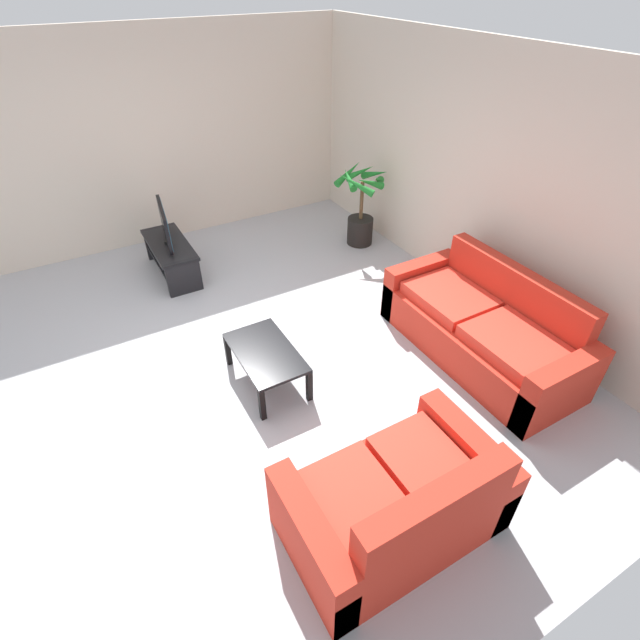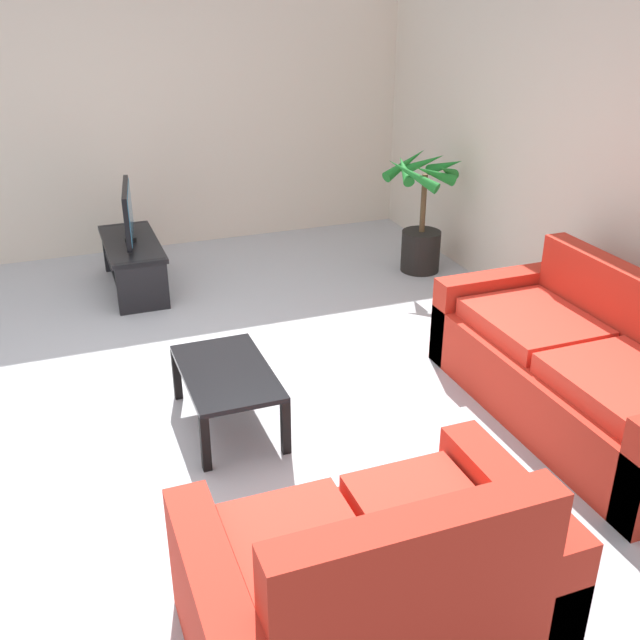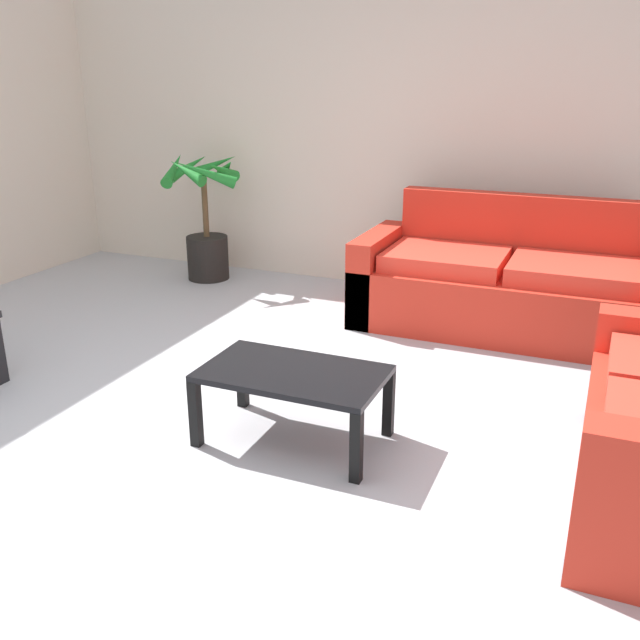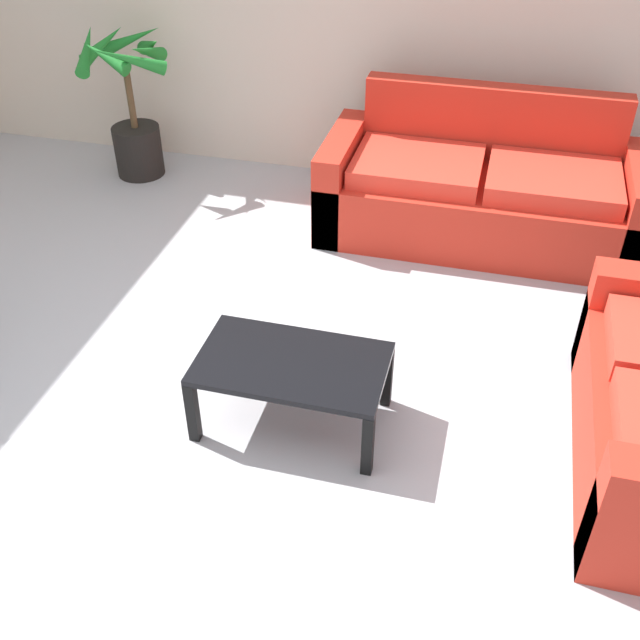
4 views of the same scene
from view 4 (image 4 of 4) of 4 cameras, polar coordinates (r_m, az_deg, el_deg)
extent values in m
plane|color=#B2B2B7|center=(3.67, -10.38, -8.64)|extent=(6.60, 6.60, 0.00)
cube|color=red|center=(5.11, 12.08, 8.39)|extent=(2.07, 0.90, 0.42)
cube|color=red|center=(5.26, 13.07, 14.54)|extent=(1.71, 0.16, 0.48)
cube|color=red|center=(5.17, 1.62, 10.81)|extent=(0.18, 0.90, 0.62)
cube|color=red|center=(5.14, 22.80, 7.63)|extent=(0.18, 0.90, 0.62)
cube|color=red|center=(4.97, 7.45, 11.57)|extent=(0.82, 0.66, 0.12)
cube|color=red|center=(4.96, 17.40, 10.08)|extent=(0.82, 0.66, 0.12)
cube|color=black|center=(3.44, -2.18, -3.35)|extent=(0.88, 0.52, 0.03)
cube|color=black|center=(3.53, -9.70, -6.89)|extent=(0.05, 0.05, 0.34)
cube|color=black|center=(3.34, 3.67, -9.47)|extent=(0.05, 0.05, 0.34)
cube|color=black|center=(3.84, -7.06, -2.27)|extent=(0.05, 0.05, 0.34)
cube|color=black|center=(3.67, 5.15, -4.34)|extent=(0.05, 0.05, 0.34)
cylinder|color=black|center=(6.02, -13.68, 12.46)|extent=(0.36, 0.36, 0.38)
cylinder|color=brown|center=(5.86, -14.34, 16.48)|extent=(0.05, 0.05, 0.53)
cone|color=#1F7F2B|center=(5.66, -13.08, 19.33)|extent=(0.14, 0.41, 0.23)
cone|color=#1F7F2B|center=(5.81, -12.83, 19.82)|extent=(0.35, 0.37, 0.24)
cone|color=#1F7F2B|center=(5.97, -14.22, 20.08)|extent=(0.47, 0.19, 0.26)
cone|color=#1F7F2B|center=(5.91, -16.23, 19.60)|extent=(0.24, 0.42, 0.24)
cone|color=#1F7F2B|center=(5.81, -17.40, 19.12)|extent=(0.25, 0.51, 0.28)
cone|color=#1F7F2B|center=(5.63, -16.12, 18.78)|extent=(0.40, 0.18, 0.23)
cone|color=#1F7F2B|center=(5.52, -14.37, 18.72)|extent=(0.46, 0.38, 0.27)
camera|label=1|loc=(2.76, 86.94, 20.03)|focal=26.67mm
camera|label=2|loc=(3.47, 78.39, 7.59)|focal=41.81mm
camera|label=3|loc=(1.04, 66.58, -62.49)|focal=39.23mm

